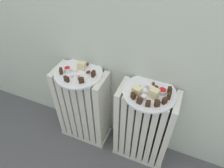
{
  "coord_description": "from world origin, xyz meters",
  "views": [
    {
      "loc": [
        0.32,
        -0.48,
        1.33
      ],
      "look_at": [
        0.0,
        0.28,
        0.58
      ],
      "focal_mm": 32.18,
      "sensor_mm": 36.0,
      "label": 1
    }
  ],
  "objects_px": {
    "plate_right": "(149,92)",
    "radiator_left": "(84,107)",
    "plate_left": "(79,73)",
    "fork": "(144,92)",
    "radiator_right": "(143,127)",
    "jam_bowl_left": "(67,69)",
    "jam_bowl_right": "(162,91)"
  },
  "relations": [
    {
      "from": "plate_left",
      "to": "fork",
      "type": "distance_m",
      "value": 0.39
    },
    {
      "from": "plate_left",
      "to": "plate_right",
      "type": "distance_m",
      "value": 0.42
    },
    {
      "from": "radiator_left",
      "to": "fork",
      "type": "relative_size",
      "value": 5.8
    },
    {
      "from": "jam_bowl_left",
      "to": "jam_bowl_right",
      "type": "relative_size",
      "value": 0.82
    },
    {
      "from": "plate_right",
      "to": "jam_bowl_right",
      "type": "distance_m",
      "value": 0.07
    },
    {
      "from": "radiator_right",
      "to": "jam_bowl_left",
      "type": "relative_size",
      "value": 14.99
    },
    {
      "from": "radiator_left",
      "to": "radiator_right",
      "type": "xyz_separation_m",
      "value": [
        0.42,
        0.0,
        0.0
      ]
    },
    {
      "from": "fork",
      "to": "radiator_right",
      "type": "bearing_deg",
      "value": 27.14
    },
    {
      "from": "jam_bowl_right",
      "to": "fork",
      "type": "xyz_separation_m",
      "value": [
        -0.09,
        -0.03,
        -0.01
      ]
    },
    {
      "from": "radiator_right",
      "to": "plate_left",
      "type": "height_order",
      "value": "plate_left"
    },
    {
      "from": "plate_left",
      "to": "plate_right",
      "type": "height_order",
      "value": "same"
    },
    {
      "from": "radiator_left",
      "to": "plate_right",
      "type": "xyz_separation_m",
      "value": [
        0.42,
        0.0,
        0.3
      ]
    },
    {
      "from": "plate_left",
      "to": "jam_bowl_right",
      "type": "distance_m",
      "value": 0.48
    },
    {
      "from": "radiator_right",
      "to": "plate_right",
      "type": "bearing_deg",
      "value": 0.0
    },
    {
      "from": "radiator_left",
      "to": "plate_right",
      "type": "distance_m",
      "value": 0.52
    },
    {
      "from": "plate_right",
      "to": "jam_bowl_right",
      "type": "height_order",
      "value": "jam_bowl_right"
    },
    {
      "from": "plate_right",
      "to": "jam_bowl_left",
      "type": "height_order",
      "value": "jam_bowl_left"
    },
    {
      "from": "radiator_left",
      "to": "plate_right",
      "type": "bearing_deg",
      "value": 0.0
    },
    {
      "from": "plate_left",
      "to": "jam_bowl_left",
      "type": "xyz_separation_m",
      "value": [
        -0.06,
        -0.02,
        0.02
      ]
    },
    {
      "from": "jam_bowl_right",
      "to": "radiator_left",
      "type": "bearing_deg",
      "value": -178.11
    },
    {
      "from": "plate_right",
      "to": "fork",
      "type": "height_order",
      "value": "fork"
    },
    {
      "from": "jam_bowl_left",
      "to": "fork",
      "type": "distance_m",
      "value": 0.46
    },
    {
      "from": "plate_right",
      "to": "radiator_left",
      "type": "bearing_deg",
      "value": 180.0
    },
    {
      "from": "plate_right",
      "to": "fork",
      "type": "xyz_separation_m",
      "value": [
        -0.03,
        -0.01,
        0.01
      ]
    },
    {
      "from": "radiator_right",
      "to": "fork",
      "type": "height_order",
      "value": "fork"
    },
    {
      "from": "plate_left",
      "to": "jam_bowl_left",
      "type": "relative_size",
      "value": 7.23
    },
    {
      "from": "jam_bowl_left",
      "to": "fork",
      "type": "height_order",
      "value": "jam_bowl_left"
    },
    {
      "from": "fork",
      "to": "jam_bowl_left",
      "type": "bearing_deg",
      "value": -179.72
    },
    {
      "from": "radiator_left",
      "to": "jam_bowl_left",
      "type": "distance_m",
      "value": 0.33
    },
    {
      "from": "radiator_left",
      "to": "jam_bowl_left",
      "type": "xyz_separation_m",
      "value": [
        -0.06,
        -0.02,
        0.32
      ]
    },
    {
      "from": "jam_bowl_right",
      "to": "fork",
      "type": "distance_m",
      "value": 0.09
    },
    {
      "from": "plate_left",
      "to": "plate_right",
      "type": "bearing_deg",
      "value": 0.0
    }
  ]
}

